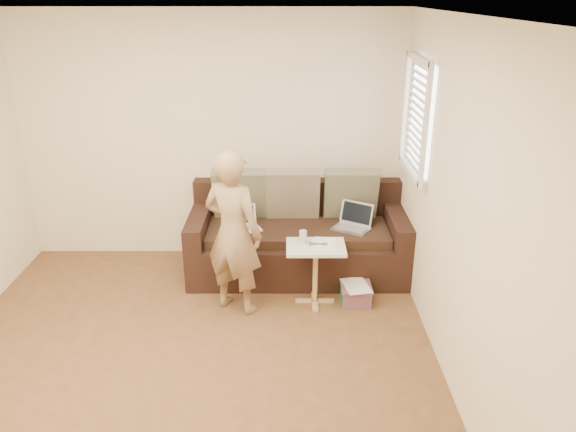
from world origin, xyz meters
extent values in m
plane|color=brown|center=(0.00, 0.00, 0.00)|extent=(4.50, 4.50, 0.00)
plane|color=white|center=(0.00, 0.00, 2.60)|extent=(4.50, 4.50, 0.00)
plane|color=beige|center=(0.00, 2.25, 1.30)|extent=(4.00, 0.00, 4.00)
plane|color=beige|center=(2.00, 0.00, 1.30)|extent=(0.00, 4.50, 4.50)
imported|color=#8E784D|center=(0.32, 1.05, 0.76)|extent=(0.66, 0.58, 1.52)
camera|label=1|loc=(0.80, -3.37, 2.74)|focal=34.26mm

